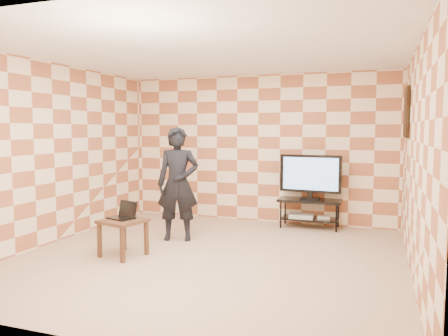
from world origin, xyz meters
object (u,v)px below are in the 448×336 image
at_px(tv_stand, 310,207).
at_px(tv, 310,175).
at_px(side_table, 123,226).
at_px(person, 178,184).

relative_size(tv_stand, tv, 1.00).
height_order(tv_stand, side_table, same).
relative_size(tv, person, 0.61).
bearing_deg(tv, side_table, -129.80).
bearing_deg(tv_stand, person, -140.20).
bearing_deg(tv, person, -140.26).
bearing_deg(side_table, person, 72.97).
distance_m(tv, side_table, 3.35).
relative_size(tv_stand, side_table, 1.68).
bearing_deg(tv_stand, tv, -85.36).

